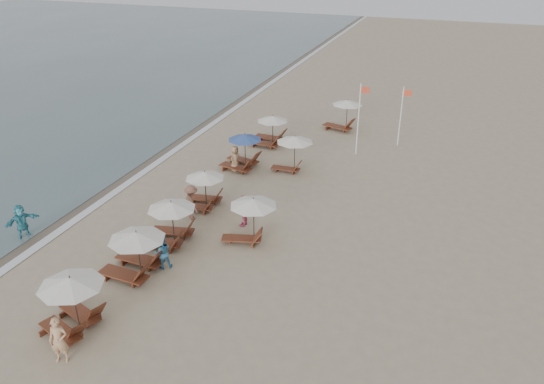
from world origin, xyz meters
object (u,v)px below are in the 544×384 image
(lounger_station_0, at_px, (70,302))
(inland_station_0, at_px, (249,215))
(inland_station_1, at_px, (292,149))
(beachgoer_mid_b, at_px, (192,202))
(beachgoer_mid_a, at_px, (163,252))
(flag_pole_near, at_px, (359,116))
(lounger_station_1, at_px, (133,253))
(lounger_station_5, at_px, (269,131))
(beachgoer_far_a, at_px, (244,210))
(inland_station_2, at_px, (343,113))
(waterline_walker, at_px, (22,221))
(lounger_station_2, at_px, (168,223))
(lounger_station_3, at_px, (202,190))
(beachgoer_near, at_px, (59,340))
(lounger_station_4, at_px, (241,153))
(beachgoer_far_b, at_px, (235,158))

(lounger_station_0, height_order, inland_station_0, lounger_station_0)
(inland_station_1, xyz_separation_m, beachgoer_mid_b, (-2.86, -7.38, -0.56))
(beachgoer_mid_a, xyz_separation_m, flag_pole_near, (5.14, 15.89, 1.83))
(lounger_station_1, height_order, beachgoer_mid_a, lounger_station_1)
(inland_station_1, relative_size, flag_pole_near, 0.53)
(inland_station_0, relative_size, inland_station_1, 1.05)
(lounger_station_5, xyz_separation_m, beachgoer_far_a, (2.77, -10.90, -0.10))
(inland_station_2, relative_size, waterline_walker, 1.69)
(lounger_station_2, bearing_deg, lounger_station_1, -92.16)
(inland_station_1, bearing_deg, lounger_station_0, -100.56)
(inland_station_0, distance_m, waterline_walker, 10.82)
(lounger_station_3, xyz_separation_m, beachgoer_mid_a, (0.98, -5.66, -0.24))
(beachgoer_near, bearing_deg, beachgoer_far_a, 59.09)
(lounger_station_4, relative_size, beachgoer_mid_a, 1.72)
(inland_station_2, bearing_deg, lounger_station_4, -114.96)
(waterline_walker, xyz_separation_m, flag_pole_near, (12.73, 15.93, 1.75))
(beachgoer_far_b, bearing_deg, beachgoer_mid_b, -160.06)
(lounger_station_2, bearing_deg, lounger_station_4, 91.66)
(lounger_station_2, distance_m, lounger_station_3, 3.74)
(lounger_station_1, bearing_deg, inland_station_2, 79.10)
(lounger_station_1, height_order, inland_station_0, inland_station_0)
(inland_station_0, distance_m, inland_station_1, 8.49)
(lounger_station_2, relative_size, beachgoer_mid_a, 1.74)
(inland_station_0, height_order, inland_station_1, same)
(lounger_station_3, relative_size, beachgoer_near, 1.40)
(inland_station_1, height_order, beachgoer_near, inland_station_1)
(lounger_station_1, height_order, beachgoer_far_b, lounger_station_1)
(lounger_station_0, xyz_separation_m, lounger_station_5, (0.16, 20.10, -0.25))
(lounger_station_0, bearing_deg, beachgoer_mid_a, 77.09)
(lounger_station_3, bearing_deg, lounger_station_0, -90.42)
(lounger_station_2, bearing_deg, inland_station_0, 20.87)
(inland_station_1, bearing_deg, lounger_station_1, -103.04)
(beachgoer_far_a, relative_size, flag_pole_near, 0.36)
(lounger_station_3, relative_size, beachgoer_far_a, 1.47)
(lounger_station_0, distance_m, lounger_station_2, 6.52)
(lounger_station_4, bearing_deg, lounger_station_2, -88.34)
(lounger_station_4, xyz_separation_m, inland_station_1, (3.07, 0.58, 0.48))
(beachgoer_mid_a, relative_size, flag_pole_near, 0.33)
(lounger_station_3, bearing_deg, beachgoer_far_a, -20.25)
(inland_station_1, xyz_separation_m, beachgoer_near, (-2.34, -17.80, -0.60))
(beachgoer_mid_a, xyz_separation_m, beachgoer_mid_b, (-0.87, 4.34, 0.16))
(lounger_station_1, relative_size, beachgoer_far_b, 1.82)
(lounger_station_1, xyz_separation_m, lounger_station_2, (0.10, 2.73, 0.04))
(inland_station_2, bearing_deg, beachgoer_mid_a, -98.80)
(inland_station_0, height_order, inland_station_2, same)
(lounger_station_3, relative_size, beachgoer_mid_a, 1.61)
(beachgoer_mid_b, relative_size, beachgoer_far_a, 1.10)
(lounger_station_0, relative_size, beachgoer_mid_b, 1.44)
(beachgoer_far_a, distance_m, flag_pole_near, 11.87)
(lounger_station_3, height_order, flag_pole_near, flag_pole_near)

